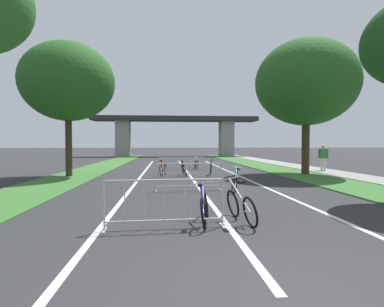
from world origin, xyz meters
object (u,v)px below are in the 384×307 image
Objects in this scene: crowd_barrier_third at (182,167)px; bicycle_yellow_0 at (196,164)px; bicycle_green_6 at (235,182)px; bicycle_teal_4 at (211,169)px; bicycle_black_3 at (184,169)px; tree_left_pine_far at (68,82)px; crowd_barrier_fourth at (182,162)px; crowd_barrier_second at (189,177)px; pedestrian_strolling at (323,155)px; bicycle_silver_1 at (241,206)px; bicycle_blue_2 at (204,207)px; crowd_barrier_nearest at (165,204)px; bicycle_red_5 at (163,169)px; tree_right_cypress_far at (306,83)px.

crowd_barrier_third is 4.85m from bicycle_yellow_0.
bicycle_teal_4 is at bearing 97.79° from bicycle_green_6.
bicycle_black_3 is 1.57m from bicycle_teal_4.
crowd_barrier_fourth is at bearing 38.53° from tree_left_pine_far.
crowd_barrier_second is 11.97m from pedestrian_strolling.
bicycle_teal_4 is at bearing 2.61° from tree_left_pine_far.
bicycle_silver_1 is 1.02× the size of bicycle_blue_2.
bicycle_blue_2 is 1.01× the size of bicycle_green_6.
bicycle_green_6 is at bearing -82.65° from crowd_barrier_fourth.
pedestrian_strolling reaches higher than crowd_barrier_third.
bicycle_teal_4 is (1.42, -4.71, -0.15)m from crowd_barrier_fourth.
bicycle_yellow_0 is 8.46m from pedestrian_strolling.
crowd_barrier_nearest is 0.97m from bicycle_blue_2.
bicycle_silver_1 is 10.65m from bicycle_teal_4.
bicycle_silver_1 reaches higher than bicycle_green_6.
bicycle_teal_4 is (1.57, 0.09, 0.01)m from bicycle_black_3.
bicycle_yellow_0 is at bearing 82.00° from crowd_barrier_nearest.
bicycle_silver_1 is (-0.42, -14.77, 0.01)m from bicycle_yellow_0.
bicycle_red_5 is at bearing 105.83° from bicycle_blue_2.
bicycle_silver_1 is 1.03× the size of bicycle_green_6.
bicycle_yellow_0 is (1.25, 9.92, -0.15)m from crowd_barrier_second.
bicycle_yellow_0 is (-6.02, 4.26, -4.97)m from tree_right_cypress_far.
bicycle_teal_4 is at bearing -73.18° from crowd_barrier_fourth.
bicycle_teal_4 reaches higher than bicycle_yellow_0.
crowd_barrier_nearest reaches higher than bicycle_yellow_0.
tree_right_cypress_far is at bearing -128.14° from pedestrian_strolling.
bicycle_yellow_0 is 14.83m from bicycle_blue_2.
crowd_barrier_second is at bearing 100.40° from bicycle_blue_2.
tree_right_cypress_far is at bearing -34.48° from crowd_barrier_fourth.
tree_right_cypress_far is 4.75× the size of bicycle_blue_2.
bicycle_silver_1 is (0.56, -15.32, -0.14)m from crowd_barrier_fourth.
bicycle_silver_1 reaches higher than bicycle_yellow_0.
bicycle_yellow_0 is at bearing 95.54° from bicycle_blue_2.
bicycle_red_5 is 0.91× the size of pedestrian_strolling.
bicycle_blue_2 is (-1.25, -14.78, -0.01)m from bicycle_yellow_0.
tree_right_cypress_far reaches higher than bicycle_blue_2.
crowd_barrier_fourth is 1.52× the size of bicycle_teal_4.
bicycle_green_6 is at bearing -80.68° from bicycle_black_3.
tree_right_cypress_far is 5.09m from pedestrian_strolling.
crowd_barrier_nearest is at bearing -94.20° from crowd_barrier_fourth.
tree_right_cypress_far reaches higher than bicycle_red_5.
crowd_barrier_second is 5.23m from crowd_barrier_third.
tree_left_pine_far is 4.13× the size of pedestrian_strolling.
bicycle_teal_4 is (1.70, 5.76, -0.15)m from crowd_barrier_second.
bicycle_teal_4 is 0.96× the size of pedestrian_strolling.
crowd_barrier_third is 1.52× the size of bicycle_teal_4.
crowd_barrier_third is at bearing 100.40° from bicycle_blue_2.
bicycle_silver_1 is 1.00× the size of bicycle_teal_4.
bicycle_silver_1 is at bearing -85.26° from crowd_barrier_third.
bicycle_green_6 is (1.41, -10.94, -0.16)m from crowd_barrier_fourth.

